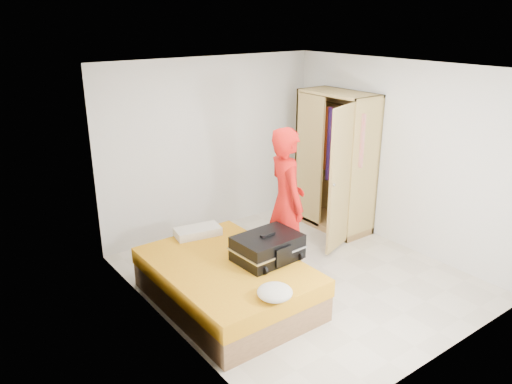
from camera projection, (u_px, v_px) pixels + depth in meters
room at (301, 180)px, 5.92m from camera, size 4.00×4.02×2.60m
bed at (227, 282)px, 5.72m from camera, size 1.42×2.02×0.50m
wardrobe at (336, 166)px, 7.48m from camera, size 1.15×1.36×2.10m
person at (286, 203)px, 6.17m from camera, size 0.65×0.80×1.91m
suitcase at (268, 248)px, 5.68m from camera, size 0.77×0.59×0.32m
round_cushion at (275, 292)px, 4.92m from camera, size 0.36×0.36×0.14m
pillow at (198, 231)px, 6.33m from camera, size 0.61×0.39×0.10m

